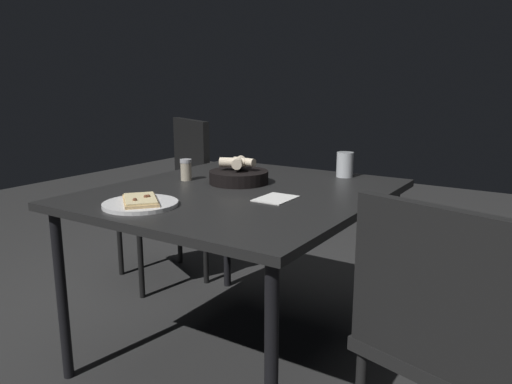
# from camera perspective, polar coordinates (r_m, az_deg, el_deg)

# --- Properties ---
(ground) EXTENTS (8.00, 8.00, 0.00)m
(ground) POSITION_cam_1_polar(r_m,az_deg,el_deg) (2.24, -1.61, -17.78)
(ground) COLOR #2C2C2C
(dining_table) EXTENTS (1.18, 1.05, 0.71)m
(dining_table) POSITION_cam_1_polar(r_m,az_deg,el_deg) (1.99, -1.72, -1.23)
(dining_table) COLOR black
(dining_table) RESTS_ON ground
(pizza_plate) EXTENTS (0.26, 0.26, 0.04)m
(pizza_plate) POSITION_cam_1_polar(r_m,az_deg,el_deg) (1.76, -13.19, -1.24)
(pizza_plate) COLOR white
(pizza_plate) RESTS_ON dining_table
(bread_basket) EXTENTS (0.25, 0.25, 0.11)m
(bread_basket) POSITION_cam_1_polar(r_m,az_deg,el_deg) (2.10, -2.04, 1.96)
(bread_basket) COLOR black
(bread_basket) RESTS_ON dining_table
(beer_glass) EXTENTS (0.08, 0.08, 0.11)m
(beer_glass) POSITION_cam_1_polar(r_m,az_deg,el_deg) (2.27, 10.21, 3.01)
(beer_glass) COLOR silver
(beer_glass) RESTS_ON dining_table
(pepper_shaker) EXTENTS (0.05, 0.05, 0.09)m
(pepper_shaker) POSITION_cam_1_polar(r_m,az_deg,el_deg) (2.18, -8.08, 2.42)
(pepper_shaker) COLOR #BFB299
(pepper_shaker) RESTS_ON dining_table
(napkin) EXTENTS (0.16, 0.12, 0.00)m
(napkin) POSITION_cam_1_polar(r_m,az_deg,el_deg) (1.82, 2.29, -0.75)
(napkin) COLOR white
(napkin) RESTS_ON dining_table
(chair_near) EXTENTS (0.54, 0.54, 0.85)m
(chair_near) POSITION_cam_1_polar(r_m,az_deg,el_deg) (1.44, 21.38, -14.82)
(chair_near) COLOR black
(chair_near) RESTS_ON ground
(chair_far) EXTENTS (0.59, 0.59, 0.92)m
(chair_far) POSITION_cam_1_polar(r_m,az_deg,el_deg) (2.88, -9.46, 0.20)
(chair_far) COLOR black
(chair_far) RESTS_ON ground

